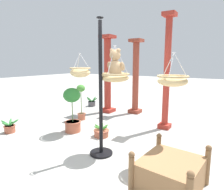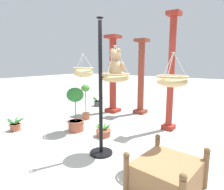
% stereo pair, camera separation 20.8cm
% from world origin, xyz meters
% --- Properties ---
extents(ground_plane, '(40.00, 40.00, 0.00)m').
position_xyz_m(ground_plane, '(0.00, 0.00, 0.00)').
color(ground_plane, '#ADAAA3').
extents(display_pole_central, '(0.44, 0.44, 2.54)m').
position_xyz_m(display_pole_central, '(-0.16, -0.08, 0.80)').
color(display_pole_central, black).
rests_on(display_pole_central, ground).
extents(hanging_basket_with_teddy, '(0.56, 0.56, 0.68)m').
position_xyz_m(hanging_basket_with_teddy, '(-0.01, 0.17, 1.49)').
color(hanging_basket_with_teddy, tan).
extents(teddy_bear, '(0.36, 0.33, 0.53)m').
position_xyz_m(teddy_bear, '(-0.01, 0.20, 1.71)').
color(teddy_bear, tan).
extents(hanging_basket_left_high, '(0.52, 0.52, 0.58)m').
position_xyz_m(hanging_basket_left_high, '(-1.32, 0.70, 1.52)').
color(hanging_basket_left_high, tan).
extents(hanging_basket_right_low, '(0.51, 0.51, 0.55)m').
position_xyz_m(hanging_basket_right_low, '(1.05, 0.26, 1.47)').
color(hanging_basket_right_low, tan).
extents(greenhouse_pillar_left, '(0.40, 0.40, 2.52)m').
position_xyz_m(greenhouse_pillar_left, '(-0.98, 3.12, 1.21)').
color(greenhouse_pillar_left, brown).
rests_on(greenhouse_pillar_left, ground).
extents(greenhouse_pillar_right, '(0.32, 0.32, 2.97)m').
position_xyz_m(greenhouse_pillar_right, '(0.41, 2.07, 1.44)').
color(greenhouse_pillar_right, '#9E2D23').
rests_on(greenhouse_pillar_right, ground).
extents(greenhouse_pillar_far_back, '(0.45, 0.45, 2.66)m').
position_xyz_m(greenhouse_pillar_far_back, '(-1.87, 2.73, 1.28)').
color(greenhouse_pillar_far_back, '#9E2D23').
rests_on(greenhouse_pillar_far_back, ground).
extents(wooden_planter_box, '(0.93, 1.00, 0.60)m').
position_xyz_m(wooden_planter_box, '(1.27, -0.42, 0.24)').
color(wooden_planter_box, '#9E7047').
rests_on(wooden_planter_box, ground).
extents(potted_plant_flowering_red, '(0.39, 0.38, 0.30)m').
position_xyz_m(potted_plant_flowering_red, '(-0.68, 0.66, 0.11)').
color(potted_plant_flowering_red, '#AD563D').
rests_on(potted_plant_flowering_red, ground).
extents(potted_plant_small_succulent, '(0.42, 0.44, 0.34)m').
position_xyz_m(potted_plant_small_succulent, '(-2.79, -0.35, 0.13)').
color(potted_plant_small_succulent, '#AD563D').
rests_on(potted_plant_small_succulent, ground).
extents(potted_plant_conical_shrub, '(0.58, 0.54, 0.38)m').
position_xyz_m(potted_plant_conical_shrub, '(-2.91, 3.14, 0.14)').
color(potted_plant_conical_shrub, '#4C4C51').
rests_on(potted_plant_conical_shrub, ground).
extents(potted_plant_trailing_ivy, '(0.26, 0.26, 1.09)m').
position_xyz_m(potted_plant_trailing_ivy, '(-2.01, 1.48, 0.57)').
color(potted_plant_trailing_ivy, '#AD563D').
rests_on(potted_plant_trailing_ivy, ground).
extents(potted_plant_broad_leaf, '(0.43, 0.43, 1.13)m').
position_xyz_m(potted_plant_broad_leaf, '(-1.49, 0.55, 0.61)').
color(potted_plant_broad_leaf, '#AD563D').
rests_on(potted_plant_broad_leaf, ground).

